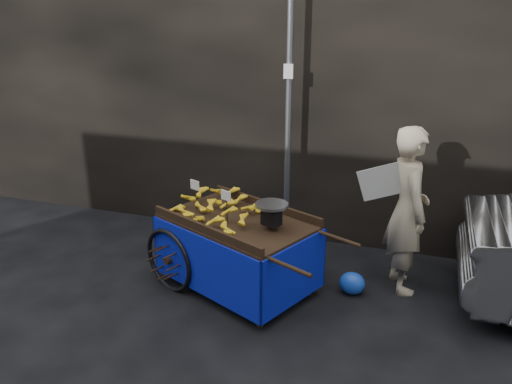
% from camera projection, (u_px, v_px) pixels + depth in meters
% --- Properties ---
extents(ground, '(80.00, 80.00, 0.00)m').
position_uv_depth(ground, '(233.00, 287.00, 5.96)').
color(ground, black).
rests_on(ground, ground).
extents(building_wall, '(13.50, 2.00, 5.00)m').
position_uv_depth(building_wall, '(319.00, 55.00, 7.31)').
color(building_wall, black).
rests_on(building_wall, ground).
extents(street_pole, '(0.12, 0.10, 4.00)m').
position_uv_depth(street_pole, '(289.00, 102.00, 6.34)').
color(street_pole, slate).
rests_on(street_pole, ground).
extents(banana_cart, '(2.55, 1.89, 1.27)m').
position_uv_depth(banana_cart, '(234.00, 226.00, 5.73)').
color(banana_cart, black).
rests_on(banana_cart, ground).
extents(vendor, '(0.93, 0.83, 1.95)m').
position_uv_depth(vendor, '(407.00, 210.00, 5.65)').
color(vendor, tan).
rests_on(vendor, ground).
extents(plastic_bag, '(0.30, 0.24, 0.27)m').
position_uv_depth(plastic_bag, '(352.00, 283.00, 5.77)').
color(plastic_bag, blue).
rests_on(plastic_bag, ground).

